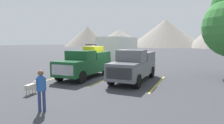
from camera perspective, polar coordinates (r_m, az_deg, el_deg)
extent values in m
plane|color=#38383D|center=(15.26, -0.19, -4.53)|extent=(240.00, 240.00, 0.00)
cube|color=#144723|center=(15.00, -8.26, -1.19)|extent=(2.09, 5.39, 0.98)
cube|color=#144723|center=(13.36, -12.76, 0.11)|extent=(1.98, 1.52, 0.08)
cube|color=#144723|center=(14.51, -9.34, 1.94)|extent=(1.94, 1.41, 0.73)
cube|color=slate|center=(14.05, -10.60, 1.92)|extent=(1.81, 0.22, 0.54)
cube|color=#144723|center=(16.16, -5.54, 2.10)|extent=(2.03, 2.49, 0.55)
cube|color=silver|center=(12.86, -14.64, -2.35)|extent=(1.74, 0.07, 0.69)
cylinder|color=black|center=(13.06, -9.04, -4.50)|extent=(0.29, 0.87, 0.87)
cylinder|color=black|center=(14.17, -15.45, -3.81)|extent=(0.29, 0.87, 0.87)
cylinder|color=black|center=(16.19, -1.93, -2.35)|extent=(0.29, 0.87, 0.87)
cylinder|color=black|center=(17.10, -7.62, -1.94)|extent=(0.29, 0.87, 0.87)
cube|color=yellow|center=(16.14, -5.56, 3.87)|extent=(1.14, 1.59, 0.45)
cylinder|color=black|center=(15.44, -5.07, 3.75)|extent=(0.18, 0.44, 0.44)
cylinder|color=black|center=(15.91, -7.98, 3.78)|extent=(0.18, 0.44, 0.44)
cylinder|color=black|center=(16.39, -3.21, 3.91)|extent=(0.18, 0.44, 0.44)
cylinder|color=black|center=(16.84, -6.00, 3.94)|extent=(0.18, 0.44, 0.44)
cube|color=black|center=(15.74, -6.38, 5.16)|extent=(1.03, 0.09, 0.08)
cube|color=#595B60|center=(13.71, 6.53, -1.85)|extent=(1.95, 5.73, 1.00)
cube|color=#595B60|center=(11.71, 3.50, -0.54)|extent=(1.84, 1.61, 0.08)
cube|color=#595B60|center=(13.12, 5.90, 1.81)|extent=(1.80, 1.50, 0.83)
cube|color=slate|center=(12.56, 5.05, 1.81)|extent=(1.68, 0.25, 0.61)
cube|color=#595B60|center=(15.09, 8.36, 1.88)|extent=(1.89, 2.64, 0.58)
cube|color=silver|center=(11.07, 2.07, -3.48)|extent=(1.62, 0.07, 0.70)
cylinder|color=black|center=(11.71, 7.70, -5.73)|extent=(0.29, 0.87, 0.86)
cylinder|color=black|center=(12.31, -0.18, -5.09)|extent=(0.29, 0.87, 0.86)
cylinder|color=black|center=(15.42, 11.83, -2.92)|extent=(0.29, 0.87, 0.86)
cylinder|color=black|center=(15.88, 5.63, -2.55)|extent=(0.29, 0.87, 0.86)
cube|color=gold|center=(16.46, -13.80, -3.90)|extent=(0.12, 5.50, 0.01)
cube|color=gold|center=(14.48, -1.60, -5.11)|extent=(0.12, 5.50, 0.01)
cube|color=gold|center=(13.32, 13.58, -6.27)|extent=(0.12, 5.50, 0.01)
cube|color=white|center=(22.60, 2.00, 3.89)|extent=(2.69, 6.73, 2.80)
cube|color=#595960|center=(23.13, -0.90, 4.30)|extent=(0.19, 6.40, 0.24)
cube|color=silver|center=(23.52, 2.98, 7.76)|extent=(0.62, 0.72, 0.30)
cube|color=#333333|center=(19.20, -2.66, -1.35)|extent=(0.15, 1.20, 0.12)
cylinder|color=black|center=(21.55, 3.97, -0.37)|extent=(0.24, 0.77, 0.76)
cylinder|color=black|center=(22.49, -1.53, -0.08)|extent=(0.24, 0.77, 0.76)
cylinder|color=black|center=(23.04, 5.42, 0.05)|extent=(0.24, 0.77, 0.76)
cylinder|color=black|center=(23.92, 0.19, 0.30)|extent=(0.24, 0.77, 0.76)
cylinder|color=navy|center=(8.36, -20.91, -11.00)|extent=(0.13, 0.13, 0.86)
cylinder|color=navy|center=(8.36, -19.68, -10.94)|extent=(0.13, 0.13, 0.86)
cube|color=#2659A5|center=(8.18, -20.49, -6.02)|extent=(0.32, 0.32, 0.61)
sphere|color=brown|center=(8.10, -20.60, -3.10)|extent=(0.23, 0.23, 0.23)
cylinder|color=#2659A5|center=(8.18, -21.46, -6.28)|extent=(0.10, 0.10, 0.55)
cylinder|color=#2659A5|center=(8.19, -19.51, -6.19)|extent=(0.10, 0.10, 0.55)
cube|color=beige|center=(11.22, -23.18, -6.79)|extent=(0.38, 0.76, 0.25)
sphere|color=beige|center=(11.50, -22.00, -5.90)|extent=(0.28, 0.28, 0.28)
cylinder|color=beige|center=(10.90, -24.47, -6.94)|extent=(0.07, 0.16, 0.20)
cylinder|color=beige|center=(11.52, -22.70, -7.82)|extent=(0.06, 0.06, 0.29)
cylinder|color=beige|center=(11.42, -22.00, -7.92)|extent=(0.06, 0.06, 0.29)
cylinder|color=beige|center=(11.14, -24.28, -8.37)|extent=(0.06, 0.06, 0.29)
cylinder|color=beige|center=(11.03, -23.56, -8.48)|extent=(0.06, 0.06, 0.29)
cone|color=gray|center=(111.12, -7.31, 7.68)|extent=(26.41, 26.41, 11.55)
cone|color=gray|center=(103.79, 2.02, 7.13)|extent=(32.13, 32.13, 9.00)
cone|color=gray|center=(100.64, 15.68, 8.31)|extent=(36.81, 36.81, 13.84)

